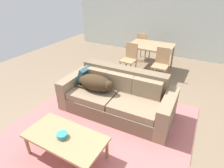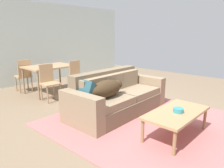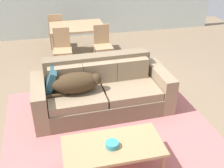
{
  "view_description": "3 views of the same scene",
  "coord_description": "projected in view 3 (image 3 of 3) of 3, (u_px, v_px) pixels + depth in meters",
  "views": [
    {
      "loc": [
        1.19,
        -2.89,
        2.45
      ],
      "look_at": [
        -0.32,
        -0.14,
        0.71
      ],
      "focal_mm": 29.92,
      "sensor_mm": 36.0,
      "label": 1
    },
    {
      "loc": [
        -3.42,
        -2.81,
        1.64
      ],
      "look_at": [
        -0.48,
        -0.07,
        0.67
      ],
      "focal_mm": 33.18,
      "sensor_mm": 36.0,
      "label": 2
    },
    {
      "loc": [
        -0.98,
        -3.86,
        2.68
      ],
      "look_at": [
        -0.12,
        -0.1,
        0.51
      ],
      "focal_mm": 42.79,
      "sensor_mm": 36.0,
      "label": 3
    }
  ],
  "objects": [
    {
      "name": "dining_table",
      "position": [
        77.0,
        28.0,
        6.42
      ],
      "size": [
        1.29,
        0.95,
        0.77
      ],
      "color": "tan",
      "rests_on": "ground"
    },
    {
      "name": "dog_on_left_cushion",
      "position": [
        77.0,
        83.0,
        4.23
      ],
      "size": [
        0.92,
        0.39,
        0.34
      ],
      "rotation": [
        0.0,
        0.0,
        0.03
      ],
      "color": "#3B2A19",
      "rests_on": "couch"
    },
    {
      "name": "bowl_on_coffee_table",
      "position": [
        112.0,
        145.0,
        3.23
      ],
      "size": [
        0.16,
        0.16,
        0.07
      ],
      "primitive_type": "cylinder",
      "color": "teal",
      "rests_on": "coffee_table"
    },
    {
      "name": "ground_plane",
      "position": [
        117.0,
        105.0,
        4.79
      ],
      "size": [
        10.0,
        10.0,
        0.0
      ],
      "primitive_type": "plane",
      "color": "#7E6850"
    },
    {
      "name": "area_rug",
      "position": [
        113.0,
        137.0,
        4.03
      ],
      "size": [
        3.3,
        3.46,
        0.01
      ],
      "primitive_type": "cube",
      "rotation": [
        0.0,
        0.0,
        0.03
      ],
      "color": "#B86563",
      "rests_on": "ground"
    },
    {
      "name": "coffee_table",
      "position": [
        113.0,
        147.0,
        3.3
      ],
      "size": [
        1.24,
        0.62,
        0.42
      ],
      "color": "#A88356",
      "rests_on": "ground"
    },
    {
      "name": "couch",
      "position": [
        102.0,
        91.0,
        4.57
      ],
      "size": [
        2.31,
        1.06,
        0.88
      ],
      "rotation": [
        0.0,
        0.0,
        0.03
      ],
      "color": "brown",
      "rests_on": "ground"
    },
    {
      "name": "throw_pillow_by_left_arm",
      "position": [
        51.0,
        80.0,
        4.29
      ],
      "size": [
        0.25,
        0.4,
        0.4
      ],
      "primitive_type": "cube",
      "rotation": [
        0.0,
        0.37,
        -0.05
      ],
      "color": "#29505A",
      "rests_on": "couch"
    },
    {
      "name": "dining_chair_near_right",
      "position": [
        102.0,
        43.0,
        6.1
      ],
      "size": [
        0.41,
        0.41,
        0.91
      ],
      "rotation": [
        0.0,
        0.0,
        0.02
      ],
      "color": "tan",
      "rests_on": "ground"
    },
    {
      "name": "dining_chair_far_left",
      "position": [
        56.0,
        29.0,
        6.94
      ],
      "size": [
        0.44,
        0.44,
        0.94
      ],
      "rotation": [
        0.0,
        0.0,
        3.04
      ],
      "color": "tan",
      "rests_on": "ground"
    },
    {
      "name": "dining_chair_near_left",
      "position": [
        62.0,
        47.0,
        5.91
      ],
      "size": [
        0.43,
        0.43,
        0.91
      ],
      "rotation": [
        0.0,
        0.0,
        -0.06
      ],
      "color": "tan",
      "rests_on": "ground"
    }
  ]
}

